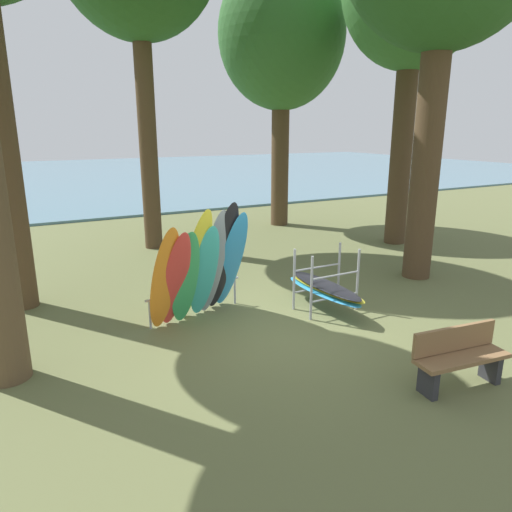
{
  "coord_description": "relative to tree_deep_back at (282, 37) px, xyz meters",
  "views": [
    {
      "loc": [
        -4.01,
        -6.61,
        3.53
      ],
      "look_at": [
        0.13,
        1.18,
        1.1
      ],
      "focal_mm": 32.89,
      "sensor_mm": 36.0,
      "label": 1
    }
  ],
  "objects": [
    {
      "name": "ground_plane",
      "position": [
        -4.9,
        -8.27,
        -6.49
      ],
      "size": [
        80.0,
        80.0,
        0.0
      ],
      "primitive_type": "plane",
      "color": "#60663D"
    },
    {
      "name": "lake_water",
      "position": [
        -4.9,
        21.94,
        -6.44
      ],
      "size": [
        80.0,
        36.0,
        0.1
      ],
      "primitive_type": "cube",
      "color": "slate",
      "rests_on": "ground"
    },
    {
      "name": "tree_deep_back",
      "position": [
        0.0,
        0.0,
        0.0
      ],
      "size": [
        4.34,
        4.34,
        9.07
      ],
      "color": "#4C3823",
      "rests_on": "ground"
    },
    {
      "name": "leaning_board_pile",
      "position": [
        -5.94,
        -7.14,
        -5.48
      ],
      "size": [
        2.13,
        1.34,
        2.26
      ],
      "color": "orange",
      "rests_on": "ground"
    },
    {
      "name": "board_storage_rack",
      "position": [
        -3.58,
        -7.78,
        -6.02
      ],
      "size": [
        1.15,
        2.13,
        1.25
      ],
      "color": "#9EA0A5",
      "rests_on": "ground"
    },
    {
      "name": "park_bench",
      "position": [
        -3.63,
        -10.99,
        -6.04
      ],
      "size": [
        1.44,
        0.57,
        0.85
      ],
      "color": "#2D2D33",
      "rests_on": "ground"
    }
  ]
}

